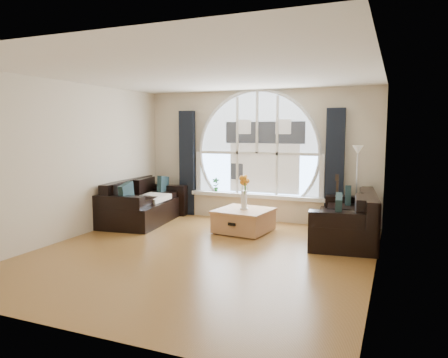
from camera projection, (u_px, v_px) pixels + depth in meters
ground at (202, 253)px, 6.44m from camera, size 5.00×5.50×0.01m
ceiling at (200, 73)px, 6.13m from camera, size 5.00×5.50×0.01m
wall_back at (258, 155)px, 8.81m from camera, size 5.00×0.01×2.70m
wall_front at (68, 189)px, 3.76m from camera, size 5.00×0.01×2.70m
wall_left at (70, 161)px, 7.24m from camera, size 0.01×5.50×2.70m
wall_right at (378, 172)px, 5.33m from camera, size 0.01×5.50×2.70m
attic_slope at (357, 93)px, 5.33m from camera, size 0.92×5.50×0.72m
arched_window at (257, 142)px, 8.75m from camera, size 2.60×0.06×2.15m
window_sill at (256, 196)px, 8.81m from camera, size 2.90×0.22×0.08m
window_frame at (257, 142)px, 8.72m from camera, size 2.76×0.08×2.15m
neighbor_house at (264, 149)px, 8.69m from camera, size 1.70×0.02×1.50m
curtain_left at (187, 163)px, 9.33m from camera, size 0.35×0.12×2.30m
curtain_right at (335, 168)px, 8.11m from camera, size 0.35×0.12×2.30m
sofa_left at (144, 203)px, 8.59m from camera, size 1.21×2.04×0.86m
sofa_right at (346, 218)px, 7.12m from camera, size 1.15×1.98×0.84m
coffee_chest at (244, 220)px, 7.78m from camera, size 1.06×1.06×0.46m
throw_blanket at (153, 198)px, 8.58m from camera, size 0.61×0.61×0.10m
vase_flowers at (244, 188)px, 7.71m from camera, size 0.24×0.24×0.70m
floor_lamp at (356, 189)px, 7.74m from camera, size 0.24×0.24×1.60m
guitar at (337, 201)px, 7.98m from camera, size 0.36×0.24×1.06m
potted_plant at (216, 185)px, 9.14m from camera, size 0.18×0.15×0.30m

